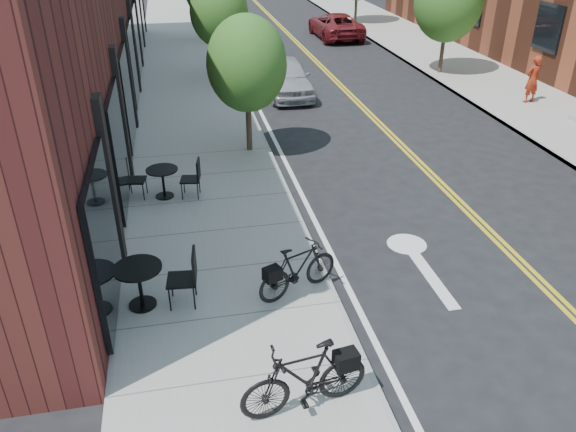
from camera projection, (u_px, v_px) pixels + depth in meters
ground at (367, 365)px, 8.89m from camera, size 120.00×120.00×0.00m
sidewalk_near at (200, 142)px, 17.09m from camera, size 4.00×70.00×0.12m
sidewalk_far at (553, 116)px, 19.18m from camera, size 4.00×70.00×0.12m
building_near at (43, 8)px, 18.06m from camera, size 5.00×28.00×7.00m
tree_near_a at (247, 64)px, 15.24m from camera, size 2.20×2.20×3.81m
tree_near_b at (219, 12)px, 22.04m from camera, size 2.30×2.30×3.98m
tree_far_b at (449, 0)px, 22.62m from camera, size 2.80×2.80×4.62m
bicycle_left at (305, 378)px, 7.72m from camera, size 1.93×0.79×1.13m
bicycle_right at (298, 269)px, 10.13m from camera, size 1.73×1.10×1.01m
bistro_set_b at (139, 281)px, 9.77m from camera, size 1.99×0.93×1.06m
bistro_set_c at (163, 179)px, 13.54m from camera, size 1.81×0.88×0.95m
parked_car_a at (286, 77)px, 21.27m from camera, size 1.64×4.03×1.37m
parked_car_b at (246, 48)px, 25.75m from camera, size 1.45×3.95×1.29m
parked_car_c at (232, 24)px, 31.04m from camera, size 2.01×4.46×1.27m
parked_car_far at (335, 25)px, 30.56m from camera, size 2.23×4.77×1.32m
pedestrian at (533, 79)px, 20.00m from camera, size 0.67×0.51×1.66m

